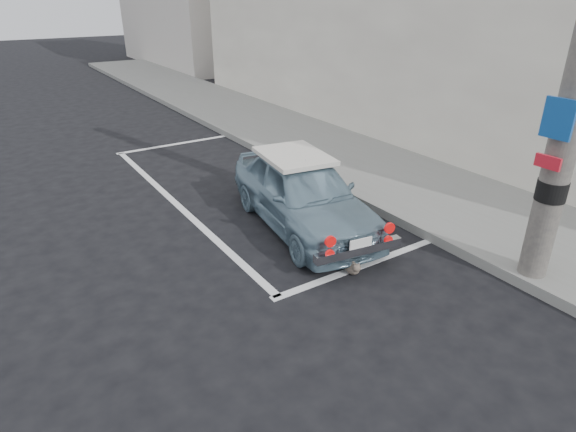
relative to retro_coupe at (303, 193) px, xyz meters
The scene contains 7 objects.
ground 1.26m from the retro_coupe, 116.87° to the right, with size 80.00×80.00×0.00m, color black.
sidewalk 2.92m from the retro_coupe, 20.39° to the left, with size 2.80×40.00×0.15m, color slate.
pline_rear 1.61m from the retro_coupe, 90.22° to the right, with size 3.00×0.12×0.01m, color silver.
pline_front 5.53m from the retro_coupe, 90.06° to the left, with size 3.00×0.12×0.01m, color silver.
pline_side 2.51m from the retro_coupe, 125.08° to the left, with size 0.12×7.00×0.01m, color silver.
retro_coupe is the anchor object (origin of this frame).
cat 1.66m from the retro_coupe, 99.65° to the right, with size 0.25×0.41×0.23m.
Camera 1 is at (-3.53, -4.76, 3.47)m, focal length 30.00 mm.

